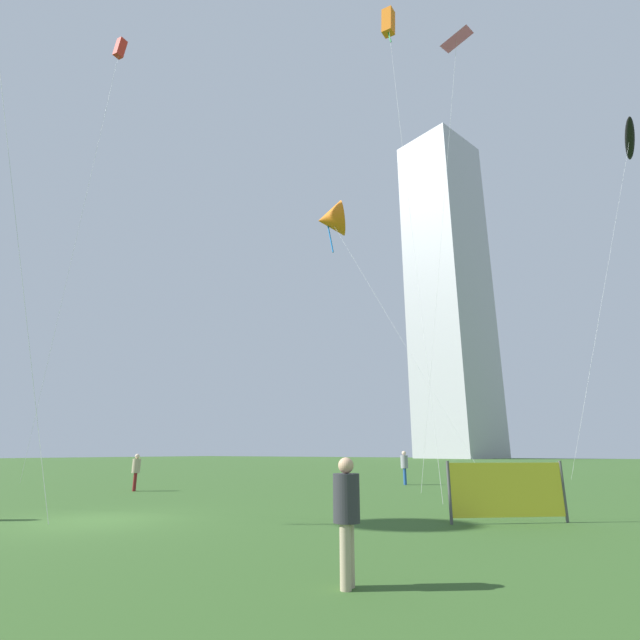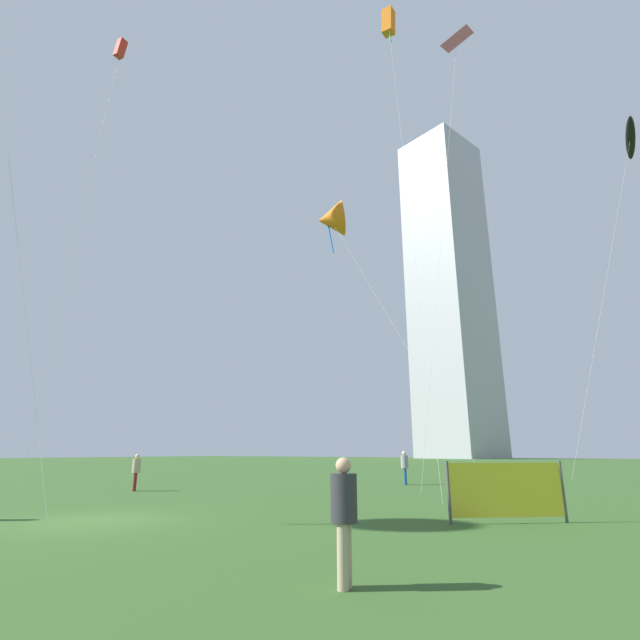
{
  "view_description": "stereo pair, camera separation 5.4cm",
  "coord_description": "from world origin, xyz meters",
  "views": [
    {
      "loc": [
        12.69,
        -8.33,
        1.83
      ],
      "look_at": [
        -0.27,
        11.77,
        8.54
      ],
      "focal_mm": 26.36,
      "sensor_mm": 36.0,
      "label": 1
    },
    {
      "loc": [
        12.73,
        -8.3,
        1.83
      ],
      "look_at": [
        -0.27,
        11.77,
        8.54
      ],
      "focal_mm": 26.36,
      "sensor_mm": 36.0,
      "label": 2
    }
  ],
  "objects": [
    {
      "name": "person_standing_3",
      "position": [
        -7.78,
        6.92,
        1.0
      ],
      "size": [
        0.38,
        0.38,
        1.72
      ],
      "rotation": [
        0.0,
        0.0,
        5.66
      ],
      "color": "maroon",
      "rests_on": "ground"
    },
    {
      "name": "event_banner",
      "position": [
        9.67,
        5.66,
        0.84
      ],
      "size": [
        2.59,
        2.11,
        1.59
      ],
      "color": "#4C4C4C",
      "rests_on": "ground"
    },
    {
      "name": "kite_flying_1",
      "position": [
        6.71,
        17.83,
        28.37
      ],
      "size": [
        3.7,
        6.05,
        29.22
      ],
      "color": "silver",
      "rests_on": "ground"
    },
    {
      "name": "distant_highrise_0",
      "position": [
        -27.88,
        127.66,
        49.79
      ],
      "size": [
        23.2,
        24.74,
        99.57
      ],
      "primitive_type": "cube",
      "rotation": [
        0.0,
        0.0,
        -0.28
      ],
      "color": "#A8A8AD",
      "rests_on": "ground"
    },
    {
      "name": "kite_flying_6",
      "position": [
        -3.23,
        17.73,
        17.91
      ],
      "size": [
        11.61,
        3.56,
        19.29
      ],
      "color": "silver",
      "rests_on": "ground"
    },
    {
      "name": "kite_flying_0",
      "position": [
        16.19,
        33.49,
        26.7
      ],
      "size": [
        7.77,
        7.1,
        27.68
      ],
      "color": "silver",
      "rests_on": "ground"
    },
    {
      "name": "kite_flying_5",
      "position": [
        -15.32,
        7.39,
        30.85
      ],
      "size": [
        3.41,
        0.93,
        31.75
      ],
      "color": "silver",
      "rests_on": "ground"
    },
    {
      "name": "person_standing_2",
      "position": [
        9.08,
        -2.02,
        1.01
      ],
      "size": [
        0.39,
        0.39,
        1.75
      ],
      "rotation": [
        0.0,
        0.0,
        1.8
      ],
      "color": "tan",
      "rests_on": "ground"
    },
    {
      "name": "kite_flying_3",
      "position": [
        2.13,
        17.33,
        32.19
      ],
      "size": [
        4.96,
        8.5,
        33.28
      ],
      "color": "silver",
      "rests_on": "ground"
    },
    {
      "name": "ground",
      "position": [
        0.0,
        0.0,
        0.0
      ],
      "size": [
        280.0,
        280.0,
        0.0
      ],
      "primitive_type": "plane",
      "color": "#335623"
    },
    {
      "name": "person_standing_0",
      "position": [
        1.44,
        18.12,
        1.08
      ],
      "size": [
        0.41,
        0.41,
        1.87
      ],
      "rotation": [
        0.0,
        0.0,
        2.03
      ],
      "color": "#1E478C",
      "rests_on": "ground"
    }
  ]
}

